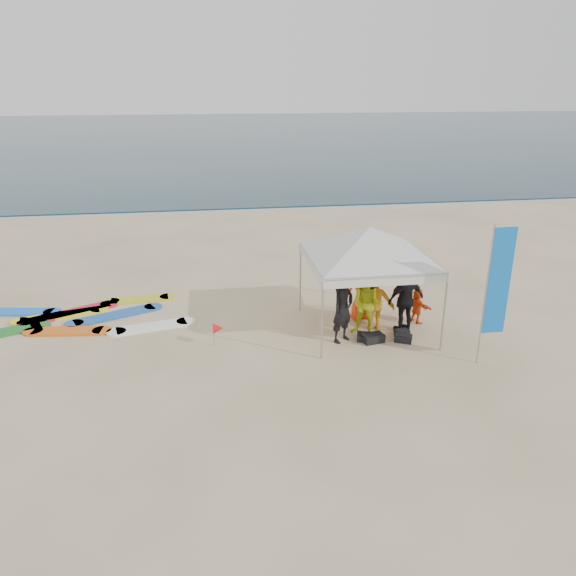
# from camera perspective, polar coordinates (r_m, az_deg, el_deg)

# --- Properties ---
(ground) EXTENTS (120.00, 120.00, 0.00)m
(ground) POSITION_cam_1_polar(r_m,az_deg,el_deg) (13.51, -1.70, -8.81)
(ground) COLOR beige
(ground) RESTS_ON ground
(ocean) EXTENTS (160.00, 84.00, 0.08)m
(ocean) POSITION_cam_1_polar(r_m,az_deg,el_deg) (72.01, -7.73, 15.16)
(ocean) COLOR #0C2633
(ocean) RESTS_ON ground
(shoreline_foam) EXTENTS (160.00, 1.20, 0.01)m
(shoreline_foam) POSITION_cam_1_polar(r_m,az_deg,el_deg) (30.65, -5.89, 7.99)
(shoreline_foam) COLOR silver
(shoreline_foam) RESTS_ON ground
(person_black_a) EXTENTS (0.82, 0.77, 1.89)m
(person_black_a) POSITION_cam_1_polar(r_m,az_deg,el_deg) (14.83, 5.58, -2.06)
(person_black_a) COLOR black
(person_black_a) RESTS_ON ground
(person_yellow) EXTENTS (1.08, 1.00, 1.78)m
(person_yellow) POSITION_cam_1_polar(r_m,az_deg,el_deg) (15.28, 8.05, -1.69)
(person_yellow) COLOR #C6D11D
(person_yellow) RESTS_ON ground
(person_orange_a) EXTENTS (1.21, 0.83, 1.73)m
(person_orange_a) POSITION_cam_1_polar(r_m,az_deg,el_deg) (15.72, 8.83, -1.18)
(person_orange_a) COLOR #C67011
(person_orange_a) RESTS_ON ground
(person_black_b) EXTENTS (1.18, 0.72, 1.88)m
(person_black_b) POSITION_cam_1_polar(r_m,az_deg,el_deg) (15.66, 11.87, -1.17)
(person_black_b) COLOR black
(person_black_b) RESTS_ON ground
(person_orange_b) EXTENTS (1.06, 0.82, 1.93)m
(person_orange_b) POSITION_cam_1_polar(r_m,az_deg,el_deg) (16.27, 7.56, 0.03)
(person_orange_b) COLOR #F74115
(person_orange_b) RESTS_ON ground
(person_seated) EXTENTS (0.59, 1.00, 1.03)m
(person_seated) POSITION_cam_1_polar(r_m,az_deg,el_deg) (16.48, 13.00, -1.76)
(person_seated) COLOR #E94D14
(person_seated) RESTS_ON ground
(canopy_tent) EXTENTS (4.46, 4.46, 3.36)m
(canopy_tent) POSITION_cam_1_polar(r_m,az_deg,el_deg) (15.02, 8.33, 6.11)
(canopy_tent) COLOR #A5A5A8
(canopy_tent) RESTS_ON ground
(feather_flag) EXTENTS (0.60, 0.04, 3.55)m
(feather_flag) POSITION_cam_1_polar(r_m,az_deg,el_deg) (14.11, 20.51, 0.46)
(feather_flag) COLOR #A5A5A8
(feather_flag) RESTS_ON ground
(marker_pennant) EXTENTS (0.28, 0.28, 0.64)m
(marker_pennant) POSITION_cam_1_polar(r_m,az_deg,el_deg) (14.78, -7.12, -4.10)
(marker_pennant) COLOR #A5A5A8
(marker_pennant) RESTS_ON ground
(gear_pile) EXTENTS (1.51, 0.73, 0.22)m
(gear_pile) POSITION_cam_1_polar(r_m,az_deg,el_deg) (15.33, 9.53, -4.94)
(gear_pile) COLOR black
(gear_pile) RESTS_ON ground
(surfboard_spread) EXTENTS (6.09, 3.02, 0.07)m
(surfboard_spread) POSITION_cam_1_polar(r_m,az_deg,el_deg) (17.57, -20.51, -2.84)
(surfboard_spread) COLOR blue
(surfboard_spread) RESTS_ON ground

